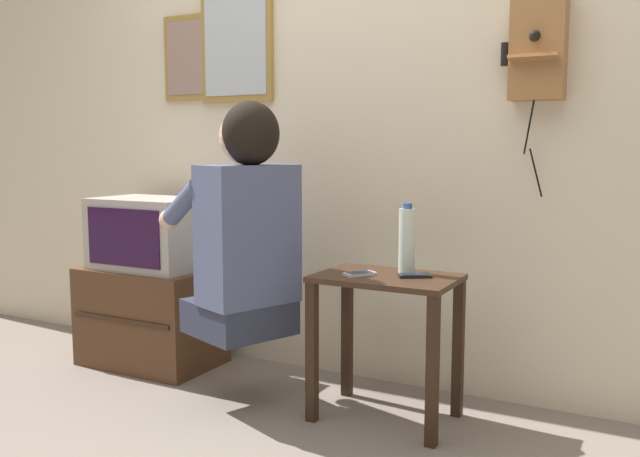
# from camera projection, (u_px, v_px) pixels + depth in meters

# --- Properties ---
(wall_back) EXTENTS (6.80, 0.05, 2.55)m
(wall_back) POSITION_uv_depth(u_px,v_px,m) (361.00, 103.00, 3.07)
(wall_back) COLOR beige
(wall_back) RESTS_ON ground_plane
(side_table) EXTENTS (0.54, 0.37, 0.58)m
(side_table) POSITION_uv_depth(u_px,v_px,m) (386.00, 311.00, 2.65)
(side_table) COLOR #382316
(side_table) RESTS_ON ground_plane
(person) EXTENTS (0.61, 0.54, 0.95)m
(person) POSITION_uv_depth(u_px,v_px,m) (245.00, 225.00, 2.73)
(person) COLOR #2D3347
(person) RESTS_ON ground_plane
(tv_stand) EXTENTS (0.65, 0.43, 0.49)m
(tv_stand) POSITION_uv_depth(u_px,v_px,m) (152.00, 316.00, 3.37)
(tv_stand) COLOR #51331E
(tv_stand) RESTS_ON ground_plane
(television) EXTENTS (0.53, 0.37, 0.35)m
(television) POSITION_uv_depth(u_px,v_px,m) (150.00, 233.00, 3.30)
(television) COLOR #ADA89E
(television) RESTS_ON tv_stand
(wall_phone_antique) EXTENTS (0.25, 0.18, 0.83)m
(wall_phone_antique) POSITION_uv_depth(u_px,v_px,m) (538.00, 45.00, 2.61)
(wall_phone_antique) COLOR #9E6B3D
(framed_picture) EXTENTS (0.33, 0.03, 0.43)m
(framed_picture) POSITION_uv_depth(u_px,v_px,m) (191.00, 58.00, 3.44)
(framed_picture) COLOR olive
(wall_mirror) EXTENTS (0.41, 0.03, 0.64)m
(wall_mirror) POSITION_uv_depth(u_px,v_px,m) (236.00, 35.00, 3.29)
(wall_mirror) COLOR olive
(cell_phone_held) EXTENTS (0.12, 0.14, 0.01)m
(cell_phone_held) POSITION_uv_depth(u_px,v_px,m) (360.00, 274.00, 2.64)
(cell_phone_held) COLOR silver
(cell_phone_held) RESTS_ON side_table
(cell_phone_spare) EXTENTS (0.14, 0.12, 0.01)m
(cell_phone_spare) POSITION_uv_depth(u_px,v_px,m) (415.00, 276.00, 2.60)
(cell_phone_spare) COLOR black
(cell_phone_spare) RESTS_ON side_table
(water_bottle) EXTENTS (0.07, 0.07, 0.28)m
(water_bottle) POSITION_uv_depth(u_px,v_px,m) (407.00, 240.00, 2.67)
(water_bottle) COLOR silver
(water_bottle) RESTS_ON side_table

